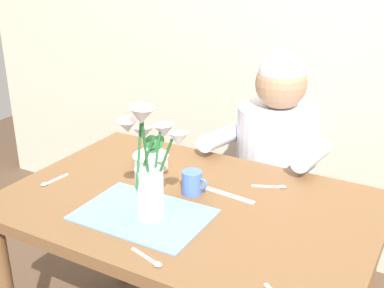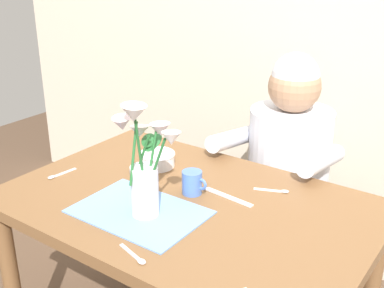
{
  "view_description": "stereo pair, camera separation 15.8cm",
  "coord_description": "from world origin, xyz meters",
  "px_view_note": "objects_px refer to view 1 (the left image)",
  "views": [
    {
      "loc": [
        0.7,
        -1.23,
        1.51
      ],
      "look_at": [
        -0.01,
        0.05,
        0.92
      ],
      "focal_mm": 45.81,
      "sensor_mm": 36.0,
      "label": 1
    },
    {
      "loc": [
        0.84,
        -1.14,
        1.51
      ],
      "look_at": [
        -0.01,
        0.05,
        0.92
      ],
      "focal_mm": 45.81,
      "sensor_mm": 36.0,
      "label": 2
    }
  ],
  "objects_px": {
    "seated_person": "(274,181)",
    "ceramic_bowl": "(151,160)",
    "flower_vase": "(150,167)",
    "dinner_knife": "(229,195)",
    "ceramic_mug": "(192,182)"
  },
  "relations": [
    {
      "from": "seated_person",
      "to": "ceramic_bowl",
      "type": "xyz_separation_m",
      "value": [
        -0.33,
        -0.46,
        0.21
      ]
    },
    {
      "from": "flower_vase",
      "to": "dinner_knife",
      "type": "relative_size",
      "value": 1.99
    },
    {
      "from": "ceramic_bowl",
      "to": "dinner_knife",
      "type": "xyz_separation_m",
      "value": [
        0.35,
        -0.06,
        -0.03
      ]
    },
    {
      "from": "seated_person",
      "to": "dinner_knife",
      "type": "distance_m",
      "value": 0.55
    },
    {
      "from": "dinner_knife",
      "to": "flower_vase",
      "type": "bearing_deg",
      "value": -114.35
    },
    {
      "from": "flower_vase",
      "to": "dinner_knife",
      "type": "height_order",
      "value": "flower_vase"
    },
    {
      "from": "ceramic_mug",
      "to": "seated_person",
      "type": "bearing_deg",
      "value": 80.76
    },
    {
      "from": "dinner_knife",
      "to": "ceramic_mug",
      "type": "distance_m",
      "value": 0.13
    },
    {
      "from": "seated_person",
      "to": "dinner_knife",
      "type": "xyz_separation_m",
      "value": [
        0.02,
        -0.52,
        0.18
      ]
    },
    {
      "from": "seated_person",
      "to": "dinner_knife",
      "type": "bearing_deg",
      "value": -84.86
    },
    {
      "from": "ceramic_bowl",
      "to": "ceramic_mug",
      "type": "height_order",
      "value": "ceramic_mug"
    },
    {
      "from": "flower_vase",
      "to": "ceramic_bowl",
      "type": "xyz_separation_m",
      "value": [
        -0.21,
        0.31,
        -0.14
      ]
    },
    {
      "from": "seated_person",
      "to": "ceramic_bowl",
      "type": "height_order",
      "value": "seated_person"
    },
    {
      "from": "ceramic_mug",
      "to": "dinner_knife",
      "type": "bearing_deg",
      "value": 20.75
    },
    {
      "from": "flower_vase",
      "to": "dinner_knife",
      "type": "xyz_separation_m",
      "value": [
        0.14,
        0.25,
        -0.17
      ]
    }
  ]
}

